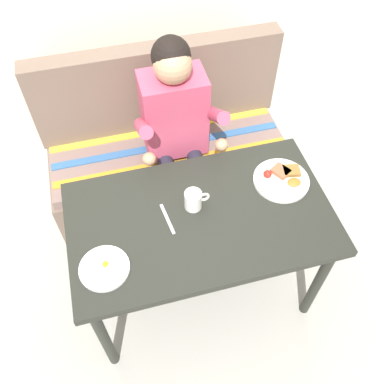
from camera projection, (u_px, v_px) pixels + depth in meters
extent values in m
plane|color=#A3A298|center=(199.00, 286.00, 2.49)|extent=(8.00, 8.00, 0.00)
cube|color=black|center=(200.00, 219.00, 1.93)|extent=(1.20, 0.70, 0.04)
cylinder|color=black|center=(104.00, 337.00, 1.97)|extent=(0.05, 0.05, 0.69)
cylinder|color=black|center=(318.00, 282.00, 2.13)|extent=(0.05, 0.05, 0.69)
cylinder|color=black|center=(90.00, 234.00, 2.31)|extent=(0.05, 0.05, 0.69)
cylinder|color=black|center=(275.00, 194.00, 2.47)|extent=(0.05, 0.05, 0.69)
cube|color=#705B4E|center=(170.00, 173.00, 2.76)|extent=(1.44, 0.56, 0.40)
cube|color=#7B635C|center=(168.00, 149.00, 2.58)|extent=(1.40, 0.52, 0.06)
cube|color=#705B4E|center=(157.00, 87.00, 2.47)|extent=(1.44, 0.12, 0.54)
cube|color=orange|center=(173.00, 162.00, 2.47)|extent=(1.38, 0.05, 0.01)
cube|color=#336099|center=(168.00, 145.00, 2.55)|extent=(1.38, 0.05, 0.01)
cube|color=yellow|center=(163.00, 129.00, 2.63)|extent=(1.38, 0.05, 0.01)
cube|color=#C04763|center=(174.00, 114.00, 2.28)|extent=(0.34, 0.22, 0.48)
sphere|color=tan|center=(173.00, 65.00, 2.01)|extent=(0.19, 0.19, 0.19)
sphere|color=black|center=(171.00, 56.00, 2.01)|extent=(0.19, 0.19, 0.19)
cylinder|color=#C04763|center=(143.00, 128.00, 2.12)|extent=(0.07, 0.29, 0.23)
cylinder|color=#C04763|center=(216.00, 115.00, 2.18)|extent=(0.07, 0.29, 0.23)
sphere|color=tan|center=(149.00, 159.00, 2.13)|extent=(0.07, 0.07, 0.07)
sphere|color=tan|center=(222.00, 145.00, 2.18)|extent=(0.07, 0.07, 0.07)
cylinder|color=#232333|center=(168.00, 169.00, 2.36)|extent=(0.09, 0.34, 0.09)
cylinder|color=#232333|center=(176.00, 219.00, 2.47)|extent=(0.08, 0.08, 0.52)
cube|color=black|center=(179.00, 248.00, 2.62)|extent=(0.09, 0.20, 0.05)
cylinder|color=#232333|center=(197.00, 163.00, 2.39)|extent=(0.09, 0.34, 0.09)
cylinder|color=#232333|center=(204.00, 213.00, 2.49)|extent=(0.08, 0.08, 0.52)
cube|color=black|center=(206.00, 242.00, 2.65)|extent=(0.09, 0.20, 0.05)
cylinder|color=white|center=(281.00, 180.00, 2.03)|extent=(0.27, 0.27, 0.02)
cube|color=#A15A3C|center=(281.00, 171.00, 2.04)|extent=(0.10, 0.10, 0.02)
cube|color=brown|center=(291.00, 171.00, 2.04)|extent=(0.09, 0.08, 0.02)
sphere|color=red|center=(268.00, 174.00, 2.02)|extent=(0.04, 0.04, 0.04)
ellipsoid|color=#CC6623|center=(294.00, 182.00, 2.00)|extent=(0.06, 0.05, 0.02)
cylinder|color=white|center=(104.00, 268.00, 1.75)|extent=(0.21, 0.21, 0.01)
ellipsoid|color=white|center=(104.00, 267.00, 1.74)|extent=(0.09, 0.08, 0.01)
sphere|color=yellow|center=(105.00, 264.00, 1.74)|extent=(0.03, 0.03, 0.03)
cylinder|color=white|center=(193.00, 200.00, 1.91)|extent=(0.08, 0.08, 0.09)
cylinder|color=brown|center=(193.00, 194.00, 1.88)|extent=(0.07, 0.07, 0.01)
torus|color=white|center=(204.00, 197.00, 1.91)|extent=(0.05, 0.01, 0.05)
cube|color=silver|center=(167.00, 219.00, 1.90)|extent=(0.04, 0.17, 0.00)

